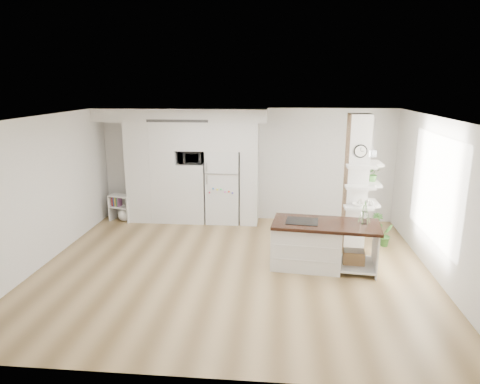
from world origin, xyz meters
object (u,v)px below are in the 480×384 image
object	(u,v)px
floor_plant_a	(386,235)
bookshelf	(122,209)
refrigerator	(223,186)
kitchen_island	(313,243)

from	to	relation	value
floor_plant_a	bookshelf	bearing A→B (deg)	169.28
bookshelf	floor_plant_a	world-z (taller)	bookshelf
refrigerator	kitchen_island	bearing A→B (deg)	-51.47
refrigerator	bookshelf	distance (m)	2.53
refrigerator	floor_plant_a	xyz separation A→B (m)	(3.52, -1.32, -0.63)
refrigerator	floor_plant_a	world-z (taller)	refrigerator
bookshelf	kitchen_island	bearing A→B (deg)	-13.57
refrigerator	bookshelf	world-z (taller)	refrigerator
refrigerator	kitchen_island	world-z (taller)	refrigerator
kitchen_island	bookshelf	bearing A→B (deg)	158.90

